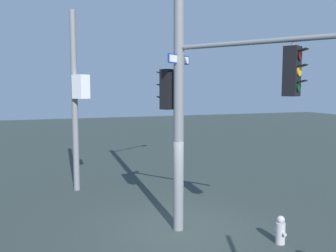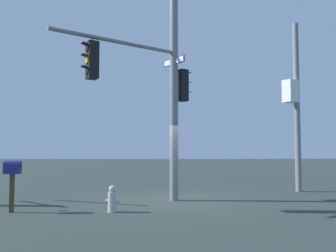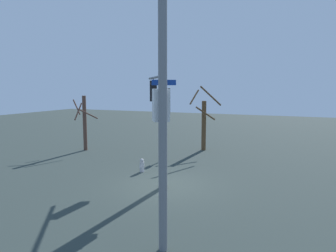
% 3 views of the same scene
% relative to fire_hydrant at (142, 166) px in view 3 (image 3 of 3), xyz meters
% --- Properties ---
extents(ground_plane, '(80.00, 80.00, 0.00)m').
position_rel_fire_hydrant_xyz_m(ground_plane, '(1.69, 2.08, -0.34)').
color(ground_plane, '#2E3935').
extents(main_signal_pole_assembly, '(5.65, 3.37, 9.18)m').
position_rel_fire_hydrant_xyz_m(main_signal_pole_assembly, '(1.52, 1.72, 4.44)').
color(main_signal_pole_assembly, slate).
rests_on(main_signal_pole_assembly, ground).
extents(secondary_pole_assembly, '(0.79, 0.65, 6.85)m').
position_rel_fire_hydrant_xyz_m(secondary_pole_assembly, '(6.70, 4.24, 3.29)').
color(secondary_pole_assembly, slate).
rests_on(secondary_pole_assembly, ground).
extents(fire_hydrant, '(0.38, 0.24, 0.73)m').
position_rel_fire_hydrant_xyz_m(fire_hydrant, '(0.00, 0.00, 0.00)').
color(fire_hydrant, '#B2B2B7').
rests_on(fire_hydrant, ground).
extents(mailbox, '(0.47, 0.30, 1.41)m').
position_rel_fire_hydrant_xyz_m(mailbox, '(-2.74, -0.03, 0.76)').
color(mailbox, '#4C3823').
rests_on(mailbox, ground).
extents(bare_tree_behind_pole, '(1.43, 1.80, 3.93)m').
position_rel_fire_hydrant_xyz_m(bare_tree_behind_pole, '(-3.49, -6.52, 1.73)').
color(bare_tree_behind_pole, brown).
rests_on(bare_tree_behind_pole, ground).
extents(bare_tree_across_street, '(2.08, 2.11, 4.62)m').
position_rel_fire_hydrant_xyz_m(bare_tree_across_street, '(-6.91, 1.33, 1.72)').
color(bare_tree_across_street, brown).
rests_on(bare_tree_across_street, ground).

